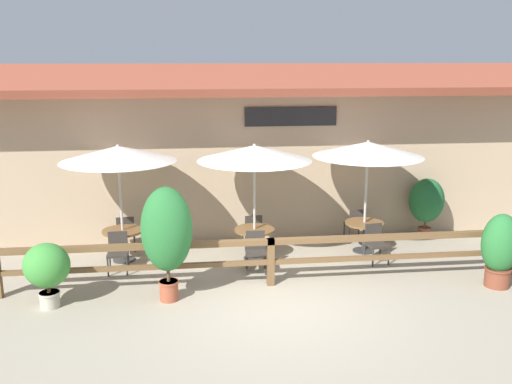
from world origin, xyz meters
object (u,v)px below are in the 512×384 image
Objects in this scene: patio_umbrella_middle at (254,153)px; potted_plant_tall_tropical at (167,232)px; potted_plant_corner_fern at (47,268)px; chair_far_wallside at (355,224)px; chair_near_wallside at (126,231)px; patio_umbrella_near at (118,154)px; dining_table_near at (123,236)px; chair_middle_wallside at (253,230)px; chair_middle_streetside at (256,250)px; dining_table_far at (364,228)px; chair_far_streetside at (376,242)px; chair_near_streetside at (118,250)px; potted_plant_small_flowering at (500,248)px; potted_plant_broad_leaf at (426,201)px; dining_table_middle at (254,235)px; patio_umbrella_far at (368,149)px.

patio_umbrella_middle is 2.90m from potted_plant_tall_tropical.
chair_far_wallside is at bearing 24.22° from potted_plant_corner_fern.
patio_umbrella_near is at bearing 83.92° from chair_near_wallside.
dining_table_near is 0.74× the size of potted_plant_corner_fern.
chair_middle_wallside is at bearing 34.46° from potted_plant_corner_fern.
chair_middle_streetside is at bearing -94.61° from patio_umbrella_middle.
dining_table_near is 3.41m from patio_umbrella_middle.
dining_table_far is 0.70m from chair_far_streetside.
chair_near_streetside is at bearing -93.15° from dining_table_near.
potted_plant_corner_fern is at bearing 179.60° from potted_plant_small_flowering.
chair_far_streetside is 4.75m from potted_plant_tall_tropical.
dining_table_middle is at bearing -167.03° from potted_plant_broad_leaf.
chair_near_streetside is 1.00× the size of chair_middle_streetside.
chair_far_streetside is (2.56, -1.19, 0.00)m from chair_middle_wallside.
chair_middle_streetside is 0.57× the size of potted_plant_small_flowering.
chair_middle_wallside is 0.57× the size of potted_plant_small_flowering.
chair_near_streetside is 1.00× the size of chair_middle_wallside.
dining_table_middle is at bearing -175.44° from patio_umbrella_far.
dining_table_middle is 1.06× the size of chair_far_streetside.
chair_middle_wallside is (2.91, 0.44, -0.10)m from dining_table_near.
patio_umbrella_far is at bearing 18.99° from potted_plant_corner_fern.
dining_table_near is at bearing 3.11° from chair_far_wallside.
patio_umbrella_far is (5.47, 0.61, 1.92)m from chair_near_streetside.
chair_middle_streetside and chair_middle_wallside have the same top height.
patio_umbrella_middle is at bearing -5.11° from dining_table_near.
potted_plant_corner_fern is at bearing -123.45° from chair_near_streetside.
chair_far_wallside is at bearing 19.23° from dining_table_middle.
potted_plant_tall_tropical reaches higher than potted_plant_broad_leaf.
potted_plant_tall_tropical is (-4.38, -2.88, 0.86)m from chair_far_wallside.
chair_middle_wallside is 0.70× the size of potted_plant_corner_fern.
chair_near_streetside and chair_far_wallside have the same top height.
patio_umbrella_near and patio_umbrella_far have the same top height.
patio_umbrella_far is 2.04m from chair_far_streetside.
potted_plant_tall_tropical reaches higher than dining_table_far.
dining_table_far is 1.06× the size of chair_far_streetside.
dining_table_near is 1.06× the size of chair_near_wallside.
patio_umbrella_middle is at bearing 88.04° from chair_middle_streetside.
potted_plant_broad_leaf is at bearing 30.02° from chair_far_streetside.
chair_near_wallside is 7.26m from potted_plant_broad_leaf.
dining_table_far is (5.43, -0.05, 0.00)m from dining_table_near.
potted_plant_tall_tropical is at bearing -171.56° from chair_far_streetside.
chair_middle_streetside is (2.83, -1.62, 0.00)m from chair_near_wallside.
patio_umbrella_middle is (2.91, 0.41, 1.92)m from chair_near_streetside.
chair_middle_streetside is (2.82, -0.96, -1.92)m from patio_umbrella_near.
chair_far_streetside is 0.70× the size of potted_plant_corner_fern.
chair_near_streetside is at bearing 124.53° from potted_plant_tall_tropical.
potted_plant_corner_fern is at bearing -115.05° from patio_umbrella_near.
chair_middle_wallside reaches higher than dining_table_far.
dining_table_middle is at bearing 15.66° from chair_far_wallside.
chair_middle_wallside and chair_far_streetside have the same top height.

